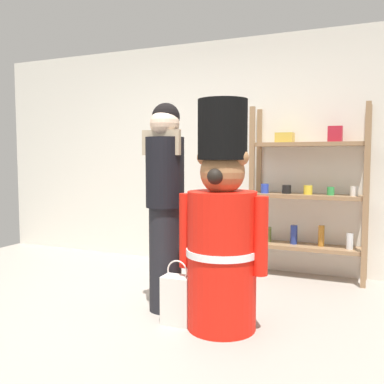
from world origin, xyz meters
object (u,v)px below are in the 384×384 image
object	(u,v)px
merchandise_shelf	(308,193)
shopping_bag	(177,299)
person_shopper	(165,200)
teddy_bear_guard	(222,232)

from	to	relation	value
merchandise_shelf	shopping_bag	bearing A→B (deg)	-112.04
merchandise_shelf	person_shopper	bearing A→B (deg)	-121.87
person_shopper	shopping_bag	size ratio (longest dim) A/B	3.45
merchandise_shelf	teddy_bear_guard	distance (m)	1.69
person_shopper	shopping_bag	distance (m)	0.80
merchandise_shelf	shopping_bag	distance (m)	1.97
teddy_bear_guard	person_shopper	size ratio (longest dim) A/B	0.99
merchandise_shelf	shopping_bag	xyz separation A→B (m)	(-0.69, -1.71, -0.71)
person_shopper	shopping_bag	world-z (taller)	person_shopper
person_shopper	merchandise_shelf	bearing A→B (deg)	58.13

